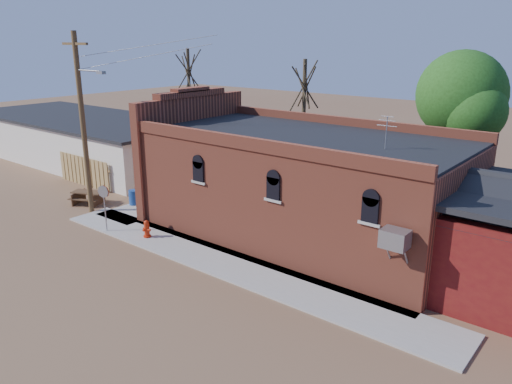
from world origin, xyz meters
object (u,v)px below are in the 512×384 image
Objects in this scene: stop_sign at (104,196)px; picnic_table at (88,196)px; utility_pole at (83,121)px; brick_bar at (296,184)px; trash_barrel at (134,197)px; fire_hydrant at (147,229)px.

stop_sign reaches higher than picnic_table.
stop_sign is at bearing -22.00° from utility_pole.
utility_pole reaches higher than picnic_table.
utility_pole is 4.10× the size of stop_sign.
brick_bar is at bearing 23.69° from utility_pole.
stop_sign is 4.89m from picnic_table.
stop_sign reaches higher than trash_barrel.
brick_bar is 1.82× the size of utility_pole.
utility_pole reaches higher than stop_sign.
brick_bar is at bearing 44.93° from stop_sign.
trash_barrel is at bearing 6.80° from picnic_table.
fire_hydrant is 4.91m from trash_barrel.
stop_sign is (-2.07, -0.68, 1.30)m from fire_hydrant.
brick_bar is 8.77m from stop_sign.
fire_hydrant is 0.36× the size of stop_sign.
brick_bar reaches higher than fire_hydrant.
fire_hydrant is at bearing -31.29° from trash_barrel.
stop_sign is at bearing -178.81° from fire_hydrant.
utility_pole is 4.57m from picnic_table.
trash_barrel is at bearing 67.37° from utility_pole.
picnic_table is at bearing 153.35° from utility_pole.
trash_barrel reaches higher than picnic_table.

